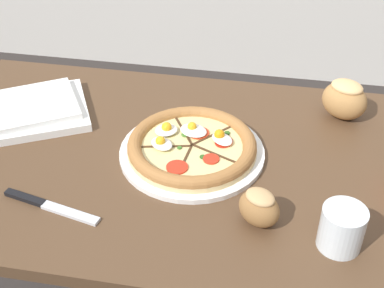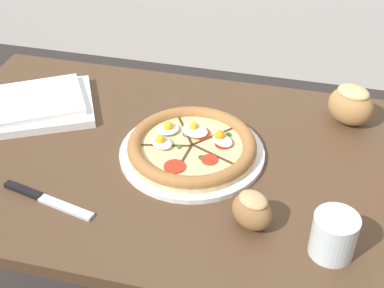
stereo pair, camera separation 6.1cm
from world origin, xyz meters
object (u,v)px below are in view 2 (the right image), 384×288
at_px(dining_table, 214,200).
at_px(bread_piece_mid, 351,104).
at_px(napkin_folded, 39,104).
at_px(knife_spare, 46,199).
at_px(bread_piece_near, 252,210).
at_px(pizza, 192,147).
at_px(water_glass, 333,237).

distance_m(dining_table, bread_piece_mid, 0.40).
relative_size(napkin_folded, bread_piece_mid, 2.45).
bearing_deg(knife_spare, napkin_folded, 131.87).
height_order(dining_table, knife_spare, knife_spare).
bearing_deg(bread_piece_near, pizza, 131.40).
bearing_deg(napkin_folded, bread_piece_near, -24.94).
bearing_deg(knife_spare, bread_piece_mid, 49.39).
xyz_separation_m(pizza, knife_spare, (-0.25, -0.22, -0.02)).
relative_size(dining_table, water_glass, 16.02).
distance_m(bread_piece_mid, water_glass, 0.43).
distance_m(dining_table, water_glass, 0.35).
distance_m(dining_table, knife_spare, 0.38).
height_order(knife_spare, water_glass, water_glass).
bearing_deg(knife_spare, pizza, 54.21).
bearing_deg(dining_table, water_glass, -37.79).
xyz_separation_m(pizza, bread_piece_near, (0.16, -0.18, 0.02)).
bearing_deg(bread_piece_mid, water_glass, -93.11).
bearing_deg(water_glass, dining_table, 142.21).
relative_size(napkin_folded, knife_spare, 1.55).
relative_size(pizza, bread_piece_mid, 2.39).
height_order(pizza, napkin_folded, pizza).
xyz_separation_m(bread_piece_mid, knife_spare, (-0.58, -0.43, -0.05)).
relative_size(bread_piece_mid, water_glass, 1.59).
height_order(dining_table, bread_piece_near, bread_piece_near).
distance_m(napkin_folded, water_glass, 0.78).
xyz_separation_m(pizza, bread_piece_mid, (0.33, 0.21, 0.03)).
height_order(napkin_folded, bread_piece_mid, bread_piece_mid).
xyz_separation_m(napkin_folded, bread_piece_mid, (0.75, 0.13, 0.04)).
bearing_deg(bread_piece_near, water_glass, -11.76).
height_order(pizza, knife_spare, pizza).
bearing_deg(napkin_folded, knife_spare, -61.10).
bearing_deg(napkin_folded, dining_table, -12.12).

